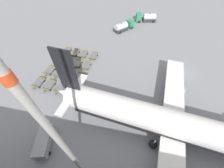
{
  "coord_description": "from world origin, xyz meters",
  "views": [
    {
      "loc": [
        26.89,
        -11.68,
        22.92
      ],
      "look_at": [
        8.76,
        -15.49,
        1.91
      ],
      "focal_mm": 22.0,
      "sensor_mm": 36.0,
      "label": 1
    }
  ],
  "objects_px": {
    "baggage_dolly_row_near_col_c": "(50,70)",
    "baggage_dolly_row_far_col_d": "(71,90)",
    "baggage_dolly_row_mid_a_col_a": "(75,53)",
    "baggage_dolly_row_mid_b_col_b": "(78,63)",
    "fuel_tanker_primary": "(147,18)",
    "baggage_dolly_row_far_col_a": "(93,56)",
    "baggage_dolly_row_near_col_b": "(59,59)",
    "baggage_dolly_row_mid_a_col_d": "(49,85)",
    "baggage_dolly_row_near_col_d": "(38,83)",
    "baggage_dolly_row_far_col_c": "(79,77)",
    "baggage_dolly_row_far_col_b": "(86,66)",
    "baggage_dolly_row_near_col_a": "(67,51)",
    "service_van": "(44,141)",
    "baggage_dolly_row_mid_b_col_a": "(83,54)",
    "baggage_dolly_row_mid_b_col_d": "(60,88)",
    "airplane": "(181,126)",
    "baggage_dolly_row_mid_b_col_c": "(69,74)",
    "apron_light_mast": "(49,129)",
    "baggage_dolly_row_mid_a_col_b": "(68,62)",
    "fuel_tanker_secondary": "(123,27)",
    "baggage_dolly_row_mid_a_col_c": "(59,73)"
  },
  "relations": [
    {
      "from": "baggage_dolly_row_mid_b_col_c",
      "to": "baggage_dolly_row_far_col_c",
      "type": "relative_size",
      "value": 1.02
    },
    {
      "from": "baggage_dolly_row_far_col_b",
      "to": "baggage_dolly_row_far_col_d",
      "type": "distance_m",
      "value": 8.05
    },
    {
      "from": "airplane",
      "to": "baggage_dolly_row_far_col_d",
      "type": "relative_size",
      "value": 12.55
    },
    {
      "from": "fuel_tanker_primary",
      "to": "baggage_dolly_row_near_col_b",
      "type": "xyz_separation_m",
      "value": [
        28.25,
        -21.06,
        -0.77
      ]
    },
    {
      "from": "fuel_tanker_secondary",
      "to": "baggage_dolly_row_mid_b_col_a",
      "type": "relative_size",
      "value": 2.08
    },
    {
      "from": "baggage_dolly_row_mid_b_col_b",
      "to": "baggage_dolly_row_far_col_d",
      "type": "xyz_separation_m",
      "value": [
        8.37,
        1.71,
        0.0
      ]
    },
    {
      "from": "baggage_dolly_row_near_col_b",
      "to": "apron_light_mast",
      "type": "relative_size",
      "value": 0.14
    },
    {
      "from": "apron_light_mast",
      "to": "fuel_tanker_secondary",
      "type": "bearing_deg",
      "value": -179.13
    },
    {
      "from": "baggage_dolly_row_mid_a_col_b",
      "to": "baggage_dolly_row_near_col_c",
      "type": "bearing_deg",
      "value": -36.45
    },
    {
      "from": "baggage_dolly_row_far_col_a",
      "to": "baggage_dolly_row_far_col_c",
      "type": "distance_m",
      "value": 8.37
    },
    {
      "from": "baggage_dolly_row_mid_b_col_b",
      "to": "service_van",
      "type": "bearing_deg",
      "value": 6.04
    },
    {
      "from": "baggage_dolly_row_mid_a_col_a",
      "to": "baggage_dolly_row_mid_b_col_b",
      "type": "distance_m",
      "value": 4.8
    },
    {
      "from": "baggage_dolly_row_far_col_a",
      "to": "baggage_dolly_row_near_col_c",
      "type": "bearing_deg",
      "value": -48.32
    },
    {
      "from": "baggage_dolly_row_mid_a_col_c",
      "to": "baggage_dolly_row_far_col_d",
      "type": "relative_size",
      "value": 0.99
    },
    {
      "from": "service_van",
      "to": "fuel_tanker_secondary",
      "type": "bearing_deg",
      "value": 170.88
    },
    {
      "from": "baggage_dolly_row_near_col_a",
      "to": "baggage_dolly_row_mid_b_col_b",
      "type": "distance_m",
      "value": 6.6
    },
    {
      "from": "airplane",
      "to": "baggage_dolly_row_near_col_b",
      "type": "relative_size",
      "value": 12.64
    },
    {
      "from": "baggage_dolly_row_mid_a_col_b",
      "to": "baggage_dolly_row_mid_b_col_b",
      "type": "height_order",
      "value": "same"
    },
    {
      "from": "baggage_dolly_row_far_col_a",
      "to": "apron_light_mast",
      "type": "height_order",
      "value": "apron_light_mast"
    },
    {
      "from": "baggage_dolly_row_mid_a_col_c",
      "to": "apron_light_mast",
      "type": "xyz_separation_m",
      "value": [
        17.43,
        12.15,
        13.53
      ]
    },
    {
      "from": "airplane",
      "to": "baggage_dolly_row_far_col_a",
      "type": "height_order",
      "value": "airplane"
    },
    {
      "from": "baggage_dolly_row_mid_b_col_c",
      "to": "baggage_dolly_row_far_col_c",
      "type": "bearing_deg",
      "value": 80.46
    },
    {
      "from": "baggage_dolly_row_near_col_a",
      "to": "baggage_dolly_row_near_col_b",
      "type": "relative_size",
      "value": 0.99
    },
    {
      "from": "baggage_dolly_row_mid_b_col_b",
      "to": "baggage_dolly_row_far_col_a",
      "type": "distance_m",
      "value": 4.81
    },
    {
      "from": "baggage_dolly_row_near_col_d",
      "to": "baggage_dolly_row_far_col_c",
      "type": "bearing_deg",
      "value": 112.6
    },
    {
      "from": "baggage_dolly_row_near_col_b",
      "to": "baggage_dolly_row_mid_a_col_d",
      "type": "relative_size",
      "value": 1.0
    },
    {
      "from": "fuel_tanker_secondary",
      "to": "baggage_dolly_row_mid_b_col_c",
      "type": "xyz_separation_m",
      "value": [
        24.29,
        -8.92,
        -0.7
      ]
    },
    {
      "from": "baggage_dolly_row_mid_b_col_b",
      "to": "baggage_dolly_row_far_col_c",
      "type": "distance_m",
      "value": 5.01
    },
    {
      "from": "baggage_dolly_row_mid_a_col_d",
      "to": "baggage_dolly_row_mid_a_col_b",
      "type": "bearing_deg",
      "value": 175.76
    },
    {
      "from": "baggage_dolly_row_mid_b_col_d",
      "to": "apron_light_mast",
      "type": "distance_m",
      "value": 21.22
    },
    {
      "from": "service_van",
      "to": "baggage_dolly_row_far_col_a",
      "type": "xyz_separation_m",
      "value": [
        -23.11,
        0.9,
        -0.56
      ]
    },
    {
      "from": "baggage_dolly_row_far_col_a",
      "to": "baggage_dolly_row_far_col_b",
      "type": "xyz_separation_m",
      "value": [
        4.16,
        -0.57,
        0.0
      ]
    },
    {
      "from": "baggage_dolly_row_mid_a_col_d",
      "to": "baggage_dolly_row_mid_b_col_d",
      "type": "xyz_separation_m",
      "value": [
        0.1,
        2.67,
        0.0
      ]
    },
    {
      "from": "baggage_dolly_row_mid_b_col_a",
      "to": "baggage_dolly_row_far_col_a",
      "type": "height_order",
      "value": "same"
    },
    {
      "from": "fuel_tanker_primary",
      "to": "baggage_dolly_row_far_col_a",
      "type": "distance_m",
      "value": 28.07
    },
    {
      "from": "fuel_tanker_primary",
      "to": "baggage_dolly_row_near_col_c",
      "type": "xyz_separation_m",
      "value": [
        32.56,
        -21.41,
        -0.77
      ]
    },
    {
      "from": "baggage_dolly_row_mid_a_col_a",
      "to": "baggage_dolly_row_mid_a_col_b",
      "type": "distance_m",
      "value": 4.07
    },
    {
      "from": "baggage_dolly_row_near_col_a",
      "to": "baggage_dolly_row_near_col_d",
      "type": "bearing_deg",
      "value": -5.3
    },
    {
      "from": "airplane",
      "to": "baggage_dolly_row_far_col_b",
      "type": "xyz_separation_m",
      "value": [
        -13.13,
        -20.02,
        -2.63
      ]
    },
    {
      "from": "baggage_dolly_row_near_col_a",
      "to": "baggage_dolly_row_far_col_d",
      "type": "xyz_separation_m",
      "value": [
        12.77,
        6.64,
        0.0
      ]
    },
    {
      "from": "baggage_dolly_row_mid_a_col_d",
      "to": "baggage_dolly_row_near_col_d",
      "type": "bearing_deg",
      "value": -95.56
    },
    {
      "from": "baggage_dolly_row_mid_b_col_a",
      "to": "baggage_dolly_row_far_col_c",
      "type": "bearing_deg",
      "value": 13.59
    },
    {
      "from": "apron_light_mast",
      "to": "baggage_dolly_row_mid_b_col_a",
      "type": "bearing_deg",
      "value": -160.69
    },
    {
      "from": "baggage_dolly_row_near_col_c",
      "to": "baggage_dolly_row_far_col_d",
      "type": "relative_size",
      "value": 1.0
    },
    {
      "from": "baggage_dolly_row_near_col_a",
      "to": "baggage_dolly_row_mid_a_col_c",
      "type": "distance_m",
      "value": 8.63
    },
    {
      "from": "fuel_tanker_primary",
      "to": "baggage_dolly_row_near_col_d",
      "type": "height_order",
      "value": "fuel_tanker_primary"
    },
    {
      "from": "baggage_dolly_row_mid_b_col_b",
      "to": "baggage_dolly_row_far_col_a",
      "type": "xyz_separation_m",
      "value": [
        -3.81,
        2.94,
        0.0
      ]
    },
    {
      "from": "baggage_dolly_row_far_col_b",
      "to": "baggage_dolly_row_mid_b_col_b",
      "type": "bearing_deg",
      "value": -98.26
    },
    {
      "from": "fuel_tanker_primary",
      "to": "baggage_dolly_row_mid_b_col_c",
      "type": "bearing_deg",
      "value": -26.45
    },
    {
      "from": "baggage_dolly_row_mid_a_col_a",
      "to": "baggage_dolly_row_mid_a_col_d",
      "type": "bearing_deg",
      "value": -4.43
    }
  ]
}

